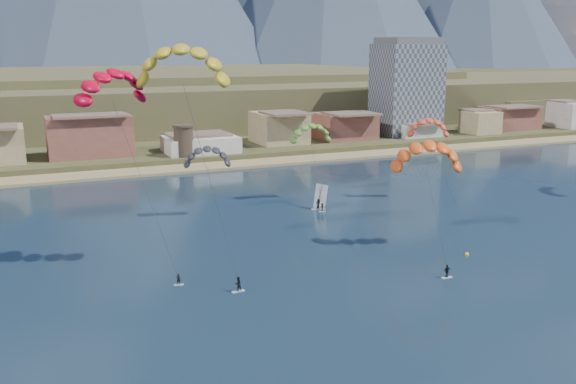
{
  "coord_description": "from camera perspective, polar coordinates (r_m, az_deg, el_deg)",
  "views": [
    {
      "loc": [
        -35.24,
        -49.12,
        30.53
      ],
      "look_at": [
        0.0,
        32.0,
        10.0
      ],
      "focal_mm": 38.72,
      "sensor_mm": 36.0,
      "label": 1
    }
  ],
  "objects": [
    {
      "name": "buoy",
      "position": [
        98.12,
        16.09,
        -5.52
      ],
      "size": [
        0.68,
        0.68,
        0.68
      ],
      "color": "yellow",
      "rests_on": "ground"
    },
    {
      "name": "town",
      "position": [
        172.66,
        -24.92,
        4.36
      ],
      "size": [
        400.0,
        24.0,
        12.0
      ],
      "color": "silver",
      "rests_on": "ground"
    },
    {
      "name": "distant_kite_orange",
      "position": [
        129.84,
        12.79,
        6.06
      ],
      "size": [
        9.34,
        7.47,
        18.36
      ],
      "color": "#262626",
      "rests_on": "ground"
    },
    {
      "name": "distant_kite_dark",
      "position": [
        113.66,
        -7.44,
        3.57
      ],
      "size": [
        9.55,
        6.71,
        15.32
      ],
      "color": "#262626",
      "rests_on": "ground"
    },
    {
      "name": "kitesurfer_yellow",
      "position": [
        84.85,
        -9.68,
        11.89
      ],
      "size": [
        14.02,
        16.34,
        32.44
      ],
      "color": "silver",
      "rests_on": "ground"
    },
    {
      "name": "foothills",
      "position": [
        288.22,
        -12.01,
        8.52
      ],
      "size": [
        940.0,
        210.0,
        18.0
      ],
      "color": "brown",
      "rests_on": "ground"
    },
    {
      "name": "apartment_tower",
      "position": [
        214.45,
        10.82,
        9.44
      ],
      "size": [
        20.0,
        16.0,
        32.0
      ],
      "color": "gray",
      "rests_on": "ground"
    },
    {
      "name": "land",
      "position": [
        610.9,
        -20.43,
        9.4
      ],
      "size": [
        2200.0,
        900.0,
        4.0
      ],
      "color": "#4E472A",
      "rests_on": "ground"
    },
    {
      "name": "windsurfer",
      "position": [
        120.45,
        2.88,
        -0.88
      ],
      "size": [
        2.82,
        3.1,
        4.83
      ],
      "color": "silver",
      "rests_on": "ground"
    },
    {
      "name": "beach",
      "position": [
        161.93,
        -10.5,
        2.07
      ],
      "size": [
        2200.0,
        12.0,
        0.9
      ],
      "color": "tan",
      "rests_on": "ground"
    },
    {
      "name": "kitesurfer_green",
      "position": [
        125.45,
        2.15,
        5.66
      ],
      "size": [
        9.29,
        12.09,
        17.5
      ],
      "color": "silver",
      "rests_on": "ground"
    },
    {
      "name": "kitesurfer_red",
      "position": [
        85.91,
        -15.9,
        9.77
      ],
      "size": [
        12.3,
        13.24,
        29.2
      ],
      "color": "silver",
      "rests_on": "ground"
    },
    {
      "name": "kitesurfer_orange",
      "position": [
        97.74,
        12.7,
        3.68
      ],
      "size": [
        12.59,
        18.14,
        20.49
      ],
      "color": "silver",
      "rests_on": "ground"
    },
    {
      "name": "ground",
      "position": [
        67.72,
        11.19,
        -13.99
      ],
      "size": [
        2400.0,
        2400.0,
        0.0
      ],
      "primitive_type": "plane",
      "color": "black",
      "rests_on": "ground"
    },
    {
      "name": "watchtower",
      "position": [
        169.73,
        -9.56,
        4.7
      ],
      "size": [
        5.82,
        5.82,
        8.6
      ],
      "color": "#47382D",
      "rests_on": "ground"
    }
  ]
}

